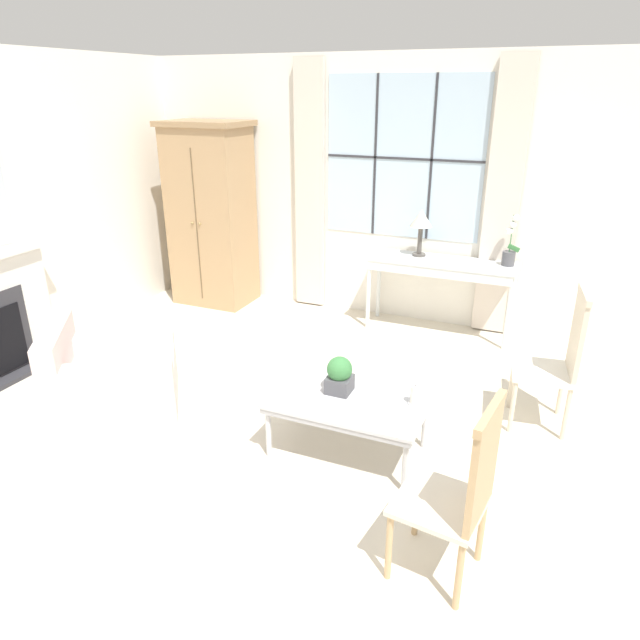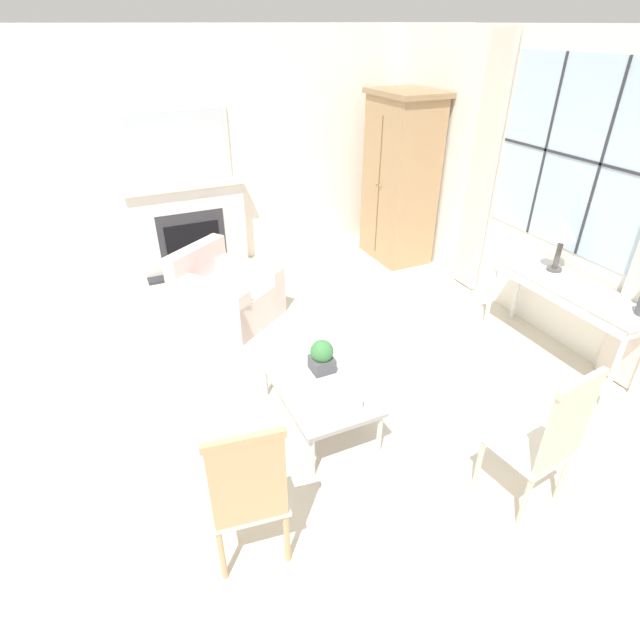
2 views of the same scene
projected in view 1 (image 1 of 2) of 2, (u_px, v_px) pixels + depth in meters
ground_plane at (278, 458)px, 4.08m from camera, size 14.00×14.00×0.00m
wall_back_windowed at (402, 193)px, 6.12m from camera, size 7.20×0.14×2.80m
wall_left at (5, 213)px, 5.16m from camera, size 0.06×7.20×2.80m
armoire at (211, 215)px, 6.72m from camera, size 0.96×0.68×2.12m
console_table at (441, 268)px, 5.92m from camera, size 1.53×0.45×0.80m
table_lamp at (421, 221)px, 5.90m from camera, size 0.23×0.23×0.49m
potted_orchid at (510, 248)px, 5.65m from camera, size 0.16×0.13×0.51m
armchair_upholstered at (111, 381)px, 4.60m from camera, size 1.25×1.22×0.75m
side_chair_wooden at (561, 354)px, 4.25m from camera, size 0.49×0.49×1.12m
accent_chair_wooden at (462, 487)px, 2.87m from camera, size 0.50×0.50×1.08m
coffee_table at (348, 405)px, 4.01m from camera, size 1.09×0.65×0.43m
potted_plant_small at (340, 375)px, 4.04m from camera, size 0.18×0.18×0.27m
pillar_candle at (415, 396)px, 3.90m from camera, size 0.09×0.09×0.15m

